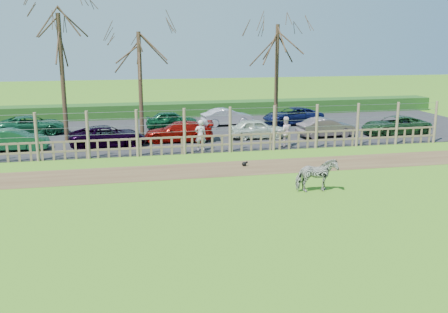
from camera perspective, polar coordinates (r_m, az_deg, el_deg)
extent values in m
plane|color=#6FA435|center=(19.36, -1.38, -4.98)|extent=(120.00, 120.00, 0.00)
cube|color=brown|center=(23.61, -3.38, -1.61)|extent=(34.00, 2.80, 0.01)
cube|color=#232326|center=(33.30, -5.96, 2.76)|extent=(44.00, 13.00, 0.04)
cube|color=#1E4716|center=(40.10, -7.04, 5.29)|extent=(46.00, 2.00, 1.10)
cube|color=brown|center=(26.88, -4.51, 1.19)|extent=(30.00, 0.06, 0.10)
cube|color=brown|center=(26.78, -4.53, 2.24)|extent=(30.00, 0.06, 0.10)
cylinder|color=brown|center=(26.84, -20.63, 2.10)|extent=(0.16, 0.16, 2.50)
cylinder|color=brown|center=(26.57, -15.30, 2.37)|extent=(0.16, 0.16, 2.50)
cylinder|color=brown|center=(26.53, -9.90, 2.63)|extent=(0.16, 0.16, 2.50)
cylinder|color=brown|center=(26.72, -4.54, 2.87)|extent=(0.16, 0.16, 2.50)
cylinder|color=brown|center=(27.15, 0.71, 3.08)|extent=(0.16, 0.16, 2.50)
cylinder|color=brown|center=(27.79, 5.75, 3.25)|extent=(0.16, 0.16, 2.50)
cylinder|color=brown|center=(28.64, 10.53, 3.39)|extent=(0.16, 0.16, 2.50)
cylinder|color=brown|center=(29.68, 15.01, 3.50)|extent=(0.16, 0.16, 2.50)
cylinder|color=brown|center=(30.88, 19.17, 3.59)|extent=(0.16, 0.16, 2.50)
cylinder|color=brown|center=(32.24, 22.99, 3.65)|extent=(0.16, 0.16, 2.50)
cylinder|color=gray|center=(26.72, -4.54, 2.87)|extent=(30.00, 0.02, 0.02)
cylinder|color=gray|center=(26.65, -4.55, 3.72)|extent=(30.00, 0.02, 0.02)
cylinder|color=gray|center=(26.59, -4.57, 4.57)|extent=(30.00, 0.02, 0.02)
cylinder|color=gray|center=(26.54, -4.58, 5.31)|extent=(30.00, 0.02, 0.02)
cylinder|color=#3D2B1E|center=(30.82, -17.95, 8.35)|extent=(0.26, 0.26, 7.50)
cylinder|color=#3D2B1E|center=(31.73, -9.53, 8.02)|extent=(0.26, 0.26, 6.50)
cylinder|color=#3D2B1E|center=(33.79, 6.02, 8.87)|extent=(0.26, 0.26, 7.00)
imported|color=gray|center=(20.49, 10.51, -2.15)|extent=(1.64, 0.75, 1.38)
imported|color=beige|center=(27.45, -2.70, 2.44)|extent=(0.63, 0.42, 1.72)
imported|color=silver|center=(28.70, 6.99, 2.83)|extent=(0.85, 0.67, 1.72)
sphere|color=black|center=(24.37, 2.31, -0.86)|extent=(0.22, 0.22, 0.22)
sphere|color=black|center=(24.39, 2.62, -0.67)|extent=(0.11, 0.11, 0.11)
imported|color=#16512E|center=(29.78, -22.89, 1.74)|extent=(3.66, 1.32, 1.20)
imported|color=black|center=(29.29, -13.15, 2.27)|extent=(4.49, 2.40, 1.20)
imported|color=maroon|center=(30.11, -5.20, 2.86)|extent=(4.29, 2.11, 1.20)
imported|color=silver|center=(31.00, 3.81, 3.19)|extent=(3.57, 1.55, 1.20)
imported|color=#635559|center=(32.05, 11.59, 3.28)|extent=(3.74, 1.58, 1.20)
imported|color=#204422|center=(33.95, 18.99, 3.37)|extent=(4.34, 2.04, 1.20)
imported|color=#165333|center=(34.57, -21.10, 3.37)|extent=(4.43, 2.26, 1.20)
imported|color=#0F4D29|center=(34.51, -5.99, 4.18)|extent=(3.53, 1.44, 1.20)
imported|color=#BCB3C1|center=(35.65, 0.35, 4.55)|extent=(3.76, 1.68, 1.20)
imported|color=#0F1643|center=(36.45, 7.85, 4.61)|extent=(4.44, 2.26, 1.20)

